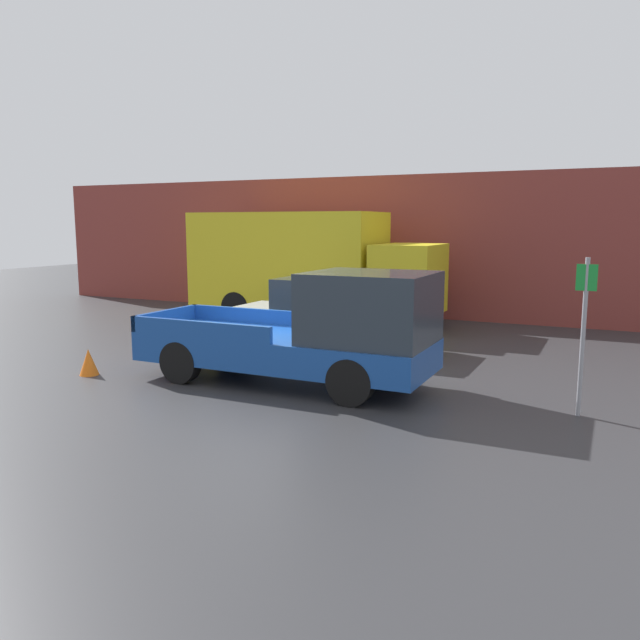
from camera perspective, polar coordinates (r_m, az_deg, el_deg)
ground_plane at (r=12.26m, az=-5.74°, el=-5.16°), size 60.00×60.00×0.00m
building_wall at (r=20.06m, az=7.54°, el=6.67°), size 28.00×0.15×4.46m
pickup_truck at (r=11.29m, az=-0.41°, el=-1.21°), size 5.54×1.99×2.12m
car at (r=14.69m, az=1.10°, el=0.54°), size 4.85×1.88×1.68m
delivery_truck at (r=18.76m, az=-1.30°, el=5.17°), size 7.53×2.42×3.28m
parking_sign at (r=10.27m, az=22.95°, el=-0.69°), size 0.30×0.07×2.45m
newspaper_box at (r=22.00m, az=-5.47°, el=2.36°), size 0.45×0.40×0.99m
traffic_cone at (r=13.08m, az=-20.39°, el=-3.63°), size 0.37×0.37×0.52m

